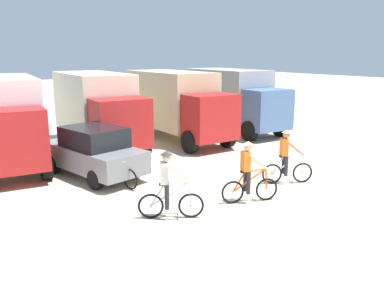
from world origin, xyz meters
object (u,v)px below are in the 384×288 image
(box_truck_tan_camper, at_px, (177,102))
(cyclist_cowboy_hat, at_px, (248,174))
(sedan_parked, at_px, (93,151))
(bicycle_spare, at_px, (119,174))
(box_truck_white_box, at_px, (4,117))
(box_truck_cream_rv, at_px, (97,106))
(cyclist_orange_shirt, at_px, (168,187))
(cyclist_near_camera, at_px, (286,159))
(box_truck_grey_hauler, at_px, (233,97))

(box_truck_tan_camper, relative_size, cyclist_cowboy_hat, 3.71)
(sedan_parked, xyz_separation_m, bicycle_spare, (0.29, -1.54, -0.48))
(box_truck_tan_camper, bearing_deg, sedan_parked, -147.73)
(box_truck_white_box, bearing_deg, box_truck_cream_rv, 13.00)
(box_truck_cream_rv, relative_size, cyclist_orange_shirt, 3.76)
(box_truck_white_box, xyz_separation_m, cyclist_orange_shirt, (2.55, -7.98, -1.03))
(box_truck_tan_camper, relative_size, bicycle_spare, 4.03)
(cyclist_near_camera, distance_m, bicycle_spare, 5.49)
(bicycle_spare, bearing_deg, cyclist_orange_shirt, -89.65)
(box_truck_white_box, distance_m, cyclist_orange_shirt, 8.44)
(box_truck_tan_camper, distance_m, bicycle_spare, 7.51)
(box_truck_grey_hauler, distance_m, sedan_parked, 10.34)
(box_truck_grey_hauler, distance_m, bicycle_spare, 10.82)
(cyclist_near_camera, bearing_deg, box_truck_cream_rv, 110.27)
(sedan_parked, bearing_deg, cyclist_cowboy_hat, -60.47)
(cyclist_cowboy_hat, xyz_separation_m, bicycle_spare, (-2.51, 3.40, -0.45))
(box_truck_white_box, distance_m, cyclist_near_camera, 10.59)
(box_truck_cream_rv, distance_m, cyclist_near_camera, 9.22)
(sedan_parked, height_order, cyclist_orange_shirt, cyclist_orange_shirt)
(box_truck_cream_rv, distance_m, bicycle_spare, 6.18)
(box_truck_grey_hauler, relative_size, bicycle_spare, 4.07)
(box_truck_tan_camper, bearing_deg, box_truck_cream_rv, 169.25)
(box_truck_grey_hauler, xyz_separation_m, cyclist_orange_shirt, (-9.20, -8.59, -1.03))
(cyclist_cowboy_hat, bearing_deg, cyclist_near_camera, 15.46)
(box_truck_grey_hauler, bearing_deg, box_truck_white_box, -177.06)
(sedan_parked, bearing_deg, box_truck_cream_rv, 66.86)
(cyclist_cowboy_hat, distance_m, cyclist_near_camera, 2.28)
(box_truck_tan_camper, distance_m, cyclist_orange_shirt, 9.82)
(box_truck_tan_camper, height_order, bicycle_spare, box_truck_tan_camper)
(box_truck_cream_rv, xyz_separation_m, box_truck_grey_hauler, (7.69, -0.33, 0.00))
(box_truck_white_box, relative_size, box_truck_grey_hauler, 1.02)
(bicycle_spare, bearing_deg, box_truck_tan_camper, 43.67)
(box_truck_tan_camper, distance_m, cyclist_near_camera, 7.96)
(box_truck_white_box, xyz_separation_m, cyclist_near_camera, (7.24, -7.66, -1.03))
(box_truck_white_box, relative_size, sedan_parked, 1.55)
(box_truck_grey_hauler, height_order, bicycle_spare, box_truck_grey_hauler)
(box_truck_cream_rv, bearing_deg, bicycle_spare, -104.82)
(box_truck_cream_rv, height_order, box_truck_tan_camper, same)
(box_truck_tan_camper, distance_m, cyclist_cowboy_hat, 9.00)
(sedan_parked, relative_size, bicycle_spare, 2.68)
(bicycle_spare, bearing_deg, sedan_parked, 100.56)
(box_truck_cream_rv, relative_size, box_truck_grey_hauler, 1.00)
(bicycle_spare, bearing_deg, box_truck_cream_rv, 75.18)
(box_truck_grey_hauler, distance_m, cyclist_cowboy_hat, 11.17)
(box_truck_white_box, height_order, box_truck_tan_camper, same)
(box_truck_cream_rv, distance_m, cyclist_cowboy_hat, 9.31)
(cyclist_orange_shirt, bearing_deg, cyclist_cowboy_hat, -6.43)
(cyclist_near_camera, bearing_deg, bicycle_spare, 149.35)
(box_truck_tan_camper, height_order, cyclist_orange_shirt, box_truck_tan_camper)
(box_truck_grey_hauler, relative_size, cyclist_near_camera, 3.75)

